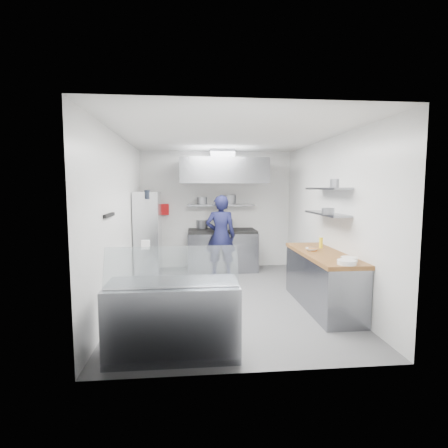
{
  "coord_description": "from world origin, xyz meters",
  "views": [
    {
      "loc": [
        -0.64,
        -5.94,
        1.94
      ],
      "look_at": [
        0.0,
        0.6,
        1.25
      ],
      "focal_mm": 28.0,
      "sensor_mm": 36.0,
      "label": 1
    }
  ],
  "objects": [
    {
      "name": "display_glass",
      "position": [
        -0.84,
        -2.12,
        1.07
      ],
      "size": [
        1.47,
        0.19,
        0.42
      ],
      "primitive_type": "cube",
      "rotation": [
        -0.38,
        0.0,
        0.0
      ],
      "color": "silver",
      "rests_on": "display_case"
    },
    {
      "name": "shelf_pot_d",
      "position": [
        1.82,
        -0.28,
        2.01
      ],
      "size": [
        0.24,
        0.24,
        0.14
      ],
      "primitive_type": "cylinder",
      "color": "slate",
      "rests_on": "wall_shelf_upper"
    },
    {
      "name": "gas_range",
      "position": [
        0.1,
        2.1,
        0.45
      ],
      "size": [
        1.6,
        0.8,
        0.9
      ],
      "primitive_type": "cube",
      "color": "gray",
      "rests_on": "floor"
    },
    {
      "name": "shelf_pot_b",
      "position": [
        0.32,
        2.44,
        1.65
      ],
      "size": [
        0.31,
        0.31,
        0.22
      ],
      "primitive_type": "cylinder",
      "color": "slate",
      "rests_on": "over_range_shelf"
    },
    {
      "name": "wall_shelf_lower",
      "position": [
        1.64,
        -0.3,
        1.5
      ],
      "size": [
        0.3,
        1.3,
        0.04
      ],
      "primitive_type": "cube",
      "color": "gray",
      "rests_on": "wall_right"
    },
    {
      "name": "hood_duct",
      "position": [
        0.1,
        2.15,
        2.68
      ],
      "size": [
        0.55,
        0.55,
        0.24
      ],
      "primitive_type": "cube",
      "color": "slate",
      "rests_on": "extractor_hood"
    },
    {
      "name": "copper_pan",
      "position": [
        1.37,
        -0.44,
        0.93
      ],
      "size": [
        0.14,
        0.14,
        0.06
      ],
      "primitive_type": "cylinder",
      "color": "#D5853C",
      "rests_on": "prep_counter_top"
    },
    {
      "name": "over_range_shelf",
      "position": [
        0.1,
        2.34,
        1.52
      ],
      "size": [
        1.6,
        0.3,
        0.04
      ],
      "primitive_type": "cube",
      "color": "gray",
      "rests_on": "wall_back"
    },
    {
      "name": "floor",
      "position": [
        0.0,
        0.0,
        0.0
      ],
      "size": [
        5.0,
        5.0,
        0.0
      ],
      "primitive_type": "plane",
      "color": "#4E4E51",
      "rests_on": "ground"
    },
    {
      "name": "wall_left",
      "position": [
        -1.8,
        0.0,
        1.4
      ],
      "size": [
        2.8,
        5.0,
        0.02
      ],
      "primitive_type": "cube",
      "rotation": [
        1.57,
        0.0,
        1.57
      ],
      "color": "white",
      "rests_on": "floor"
    },
    {
      "name": "cooktop",
      "position": [
        0.1,
        2.1,
        0.93
      ],
      "size": [
        1.57,
        0.78,
        0.06
      ],
      "primitive_type": "cube",
      "color": "black",
      "rests_on": "gas_range"
    },
    {
      "name": "shelf_pot_c",
      "position": [
        1.51,
        -0.68,
        1.57
      ],
      "size": [
        0.2,
        0.2,
        0.1
      ],
      "primitive_type": "cylinder",
      "color": "slate",
      "rests_on": "wall_shelf_lower"
    },
    {
      "name": "knife_strip",
      "position": [
        -1.78,
        -0.9,
        1.55
      ],
      "size": [
        0.04,
        0.55,
        0.05
      ],
      "primitive_type": "cube",
      "color": "black",
      "rests_on": "wall_left"
    },
    {
      "name": "ceiling",
      "position": [
        0.0,
        0.0,
        2.8
      ],
      "size": [
        5.0,
        5.0,
        0.0
      ],
      "primitive_type": "plane",
      "rotation": [
        3.14,
        0.0,
        0.0
      ],
      "color": "silver",
      "rests_on": "wall_back"
    },
    {
      "name": "shelf_pot_a",
      "position": [
        -0.36,
        2.21,
        1.63
      ],
      "size": [
        0.23,
        0.23,
        0.18
      ],
      "primitive_type": "cylinder",
      "color": "slate",
      "rests_on": "over_range_shelf"
    },
    {
      "name": "wall_shelf_upper",
      "position": [
        1.64,
        -0.3,
        1.92
      ],
      "size": [
        0.3,
        1.3,
        0.04
      ],
      "primitive_type": "cube",
      "color": "gray",
      "rests_on": "wall_right"
    },
    {
      "name": "stock_pot_left",
      "position": [
        -0.35,
        2.45,
        1.06
      ],
      "size": [
        0.28,
        0.28,
        0.2
      ],
      "primitive_type": "cylinder",
      "color": "slate",
      "rests_on": "cooktop"
    },
    {
      "name": "rack_bin_a",
      "position": [
        -1.53,
        1.11,
        0.8
      ],
      "size": [
        0.16,
        0.2,
        0.18
      ],
      "primitive_type": "cube",
      "color": "white",
      "rests_on": "wire_rack"
    },
    {
      "name": "extractor_hood",
      "position": [
        0.1,
        1.93,
        2.3
      ],
      "size": [
        1.9,
        1.15,
        0.55
      ],
      "primitive_type": "cube",
      "color": "gray",
      "rests_on": "wall_back"
    },
    {
      "name": "prep_counter_top",
      "position": [
        1.48,
        -0.6,
        0.87
      ],
      "size": [
        0.65,
        2.04,
        0.06
      ],
      "primitive_type": "cube",
      "color": "brown",
      "rests_on": "prep_counter_base"
    },
    {
      "name": "display_case",
      "position": [
        -0.84,
        -2.0,
        0.42
      ],
      "size": [
        1.5,
        0.7,
        0.85
      ],
      "primitive_type": "cube",
      "color": "gray",
      "rests_on": "floor"
    },
    {
      "name": "plate_stack_a",
      "position": [
        1.47,
        -1.48,
        0.93
      ],
      "size": [
        0.25,
        0.25,
        0.06
      ],
      "primitive_type": "cylinder",
      "color": "white",
      "rests_on": "prep_counter_top"
    },
    {
      "name": "mixing_bowl",
      "position": [
        1.35,
        -0.44,
        0.92
      ],
      "size": [
        0.24,
        0.24,
        0.05
      ],
      "primitive_type": "imported",
      "rotation": [
        0.0,
        0.0,
        -0.27
      ],
      "color": "white",
      "rests_on": "prep_counter_top"
    },
    {
      "name": "wire_rack",
      "position": [
        -1.53,
        1.53,
        0.93
      ],
      "size": [
        0.5,
        0.9,
        1.85
      ],
      "primitive_type": "cube",
      "color": "silver",
      "rests_on": "floor"
    },
    {
      "name": "squeeze_bottle",
      "position": [
        1.6,
        -0.19,
        0.99
      ],
      "size": [
        0.06,
        0.06,
        0.18
      ],
      "primitive_type": "cylinder",
      "color": "yellow",
      "rests_on": "prep_counter_top"
    },
    {
      "name": "stock_pot_mid",
      "position": [
        0.18,
        2.26,
        1.08
      ],
      "size": [
        0.38,
        0.38,
        0.24
      ],
      "primitive_type": "cylinder",
      "color": "slate",
      "rests_on": "cooktop"
    },
    {
      "name": "prep_counter_base",
      "position": [
        1.48,
        -0.6,
        0.42
      ],
      "size": [
        0.62,
        2.0,
        0.84
      ],
      "primitive_type": "cube",
      "color": "gray",
      "rests_on": "floor"
    },
    {
      "name": "rack_bin_b",
      "position": [
        -1.53,
        1.32,
        1.3
      ],
      "size": [
        0.12,
        0.16,
        0.14
      ],
      "primitive_type": "cube",
      "color": "yellow",
      "rests_on": "wire_rack"
    },
    {
      "name": "wall_front",
      "position": [
        0.0,
        -2.5,
        1.4
      ],
      "size": [
        3.6,
        2.8,
        0.02
      ],
      "primitive_type": "cube",
      "rotation": [
        -1.57,
        0.0,
        0.0
      ],
      "color": "white",
      "rests_on": "floor"
    },
    {
      "name": "chef",
      "position": [
        0.02,
        1.56,
        0.89
      ],
      "size": [
        0.68,
        0.48,
        1.78
      ],
      "primitive_type": "imported",
      "rotation": [
        0.0,
        0.0,
        3.05
      ],
      "color": "#111334",
      "rests_on": "floor"
    },
    {
      "name": "wall_right",
      "position": [
        1.8,
        0.0,
        1.4
      ],
      "size": [
        2.8,
        5.0,
        0.02
      ],
      "primitive_type": "cube",
      "rotation": [
        1.57,
        0.0,
        -1.57
      ],
      "color": "white",
      "rests_on": "floor"
    },
    {
      "name": "plate_stack_b",
      "position": [
        1.6,
        -1.28,
        0.93
      ],
      "size": [
        0.23,
        0.23,
        0.06
      ],
      "primitive_type": "cylinder",
      "color": "white",
      "rests_on": "prep_counter_top"
    },
    {
      "name": "red_firebox",
      "position": [
        -1.25,
        2.44,
        1.42
      ],
      "size": [
        0.22,
        0.1,
        0.26
      ],
      "primitive_type": "cube",
      "color": "red",
      "rests_on": "wall_back"
    },
    {
      "name": "rack_jar",
      "position": [
        -1.48,
        1.1,
        1.8
      ],
      "size": [
        0.11,
        0.11,
        0.18
      ],
      "primitive_type": "cylinder",
      "color": "black",
      "rests_on": "wire_rack"
    },
    {
      "name": "wall_back",
      "position": [
        0.0,
        2.5,
        1.4
      ],
      "size": [
        3.6,
        2.8,
        0.02
      ],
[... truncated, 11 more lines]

